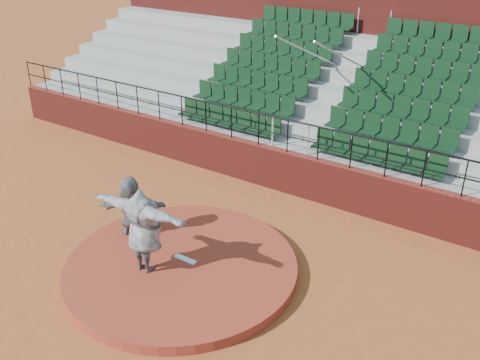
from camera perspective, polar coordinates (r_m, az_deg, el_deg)
name	(u,v)px	position (r m, az deg, el deg)	size (l,w,h in m)	color
ground	(182,271)	(13.01, -6.24, -9.65)	(90.00, 90.00, 0.00)	#9F4D23
pitchers_mound	(181,267)	(12.94, -6.27, -9.21)	(5.50, 5.50, 0.25)	maroon
pitching_rubber	(185,259)	(12.95, -5.87, -8.39)	(0.60, 0.15, 0.03)	white
boundary_wall	(286,171)	(16.23, 4.93, 0.92)	(24.00, 0.30, 1.30)	maroon
wall_railing	(288,129)	(15.68, 5.13, 5.46)	(24.04, 0.05, 1.03)	black
seating_deck	(339,113)	(18.97, 10.49, 7.06)	(24.00, 5.97, 4.63)	gray
press_box_facade	(387,32)	(22.01, 15.37, 14.96)	(24.00, 3.00, 7.10)	maroon
pitcher	(144,230)	(12.22, -10.22, -5.27)	(2.57, 0.70, 2.09)	black
fielder	(132,210)	(13.81, -11.49, -3.19)	(1.71, 0.54, 1.84)	black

